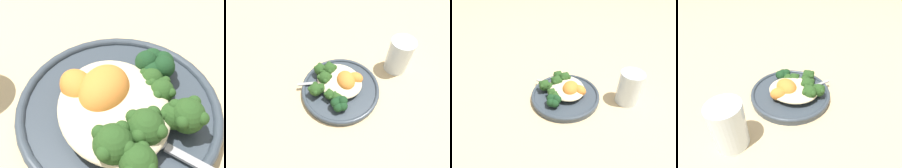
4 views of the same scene
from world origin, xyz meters
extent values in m
plane|color=#D6B784|center=(0.00, 0.00, 0.00)|extent=(4.00, 4.00, 0.00)
cylinder|color=#38424C|center=(-0.01, 0.01, 0.01)|extent=(0.24, 0.24, 0.02)
torus|color=#38424C|center=(-0.01, 0.01, 0.02)|extent=(0.24, 0.24, 0.01)
ellipsoid|color=beige|center=(-0.02, 0.01, 0.04)|extent=(0.15, 0.13, 0.03)
ellipsoid|color=#9EBC66|center=(-0.03, 0.02, 0.03)|extent=(0.07, 0.02, 0.02)
sphere|color=#284C1E|center=(-0.07, 0.03, 0.04)|extent=(0.04, 0.04, 0.04)
sphere|color=#284C1E|center=(-0.06, 0.04, 0.05)|extent=(0.02, 0.02, 0.02)
sphere|color=#284C1E|center=(-0.08, 0.04, 0.05)|extent=(0.02, 0.02, 0.02)
sphere|color=#284C1E|center=(-0.08, 0.01, 0.05)|extent=(0.02, 0.02, 0.02)
sphere|color=#284C1E|center=(-0.06, 0.01, 0.05)|extent=(0.02, 0.02, 0.02)
ellipsoid|color=#9EBC66|center=(-0.05, 0.01, 0.03)|extent=(0.10, 0.03, 0.02)
sphere|color=#284C1E|center=(-0.09, 0.01, 0.04)|extent=(0.04, 0.04, 0.04)
sphere|color=#284C1E|center=(-0.08, 0.02, 0.05)|extent=(0.01, 0.01, 0.01)
sphere|color=#284C1E|center=(-0.10, 0.02, 0.05)|extent=(0.01, 0.01, 0.01)
sphere|color=#284C1E|center=(-0.10, 0.00, 0.05)|extent=(0.01, 0.01, 0.01)
sphere|color=#284C1E|center=(-0.08, 0.00, 0.05)|extent=(0.01, 0.01, 0.01)
ellipsoid|color=#9EBC66|center=(-0.02, 0.01, 0.03)|extent=(0.08, 0.06, 0.01)
sphere|color=#284C1E|center=(-0.06, -0.01, 0.04)|extent=(0.04, 0.04, 0.04)
sphere|color=#284C1E|center=(-0.05, 0.00, 0.05)|extent=(0.02, 0.02, 0.02)
sphere|color=#284C1E|center=(-0.07, 0.00, 0.05)|extent=(0.02, 0.02, 0.02)
sphere|color=#284C1E|center=(-0.07, -0.02, 0.05)|extent=(0.02, 0.02, 0.02)
sphere|color=#284C1E|center=(-0.05, -0.02, 0.05)|extent=(0.02, 0.02, 0.02)
ellipsoid|color=#9EBC66|center=(-0.03, -0.01, 0.03)|extent=(0.07, 0.10, 0.02)
sphere|color=#284C1E|center=(-0.05, -0.06, 0.04)|extent=(0.04, 0.04, 0.04)
sphere|color=#284C1E|center=(-0.04, -0.05, 0.05)|extent=(0.01, 0.01, 0.01)
sphere|color=#284C1E|center=(-0.06, -0.05, 0.05)|extent=(0.01, 0.01, 0.01)
sphere|color=#284C1E|center=(-0.06, -0.07, 0.05)|extent=(0.01, 0.01, 0.01)
sphere|color=#284C1E|center=(-0.04, -0.07, 0.05)|extent=(0.01, 0.01, 0.01)
ellipsoid|color=#9EBC66|center=(-0.02, -0.01, 0.03)|extent=(0.06, 0.09, 0.01)
sphere|color=#284C1E|center=(-0.05, -0.05, 0.04)|extent=(0.03, 0.03, 0.03)
sphere|color=#284C1E|center=(-0.05, -0.03, 0.04)|extent=(0.01, 0.01, 0.01)
sphere|color=#284C1E|center=(-0.05, -0.06, 0.04)|extent=(0.01, 0.01, 0.01)
ellipsoid|color=#9EBC66|center=(-0.01, 0.00, 0.03)|extent=(0.03, 0.10, 0.02)
sphere|color=#284C1E|center=(-0.01, -0.04, 0.04)|extent=(0.03, 0.03, 0.03)
sphere|color=#284C1E|center=(0.00, -0.04, 0.04)|extent=(0.01, 0.01, 0.01)
sphere|color=#284C1E|center=(-0.02, -0.04, 0.04)|extent=(0.01, 0.01, 0.01)
sphere|color=#284C1E|center=(-0.02, -0.05, 0.04)|extent=(0.01, 0.01, 0.01)
sphere|color=#284C1E|center=(0.00, -0.05, 0.04)|extent=(0.01, 0.01, 0.01)
ellipsoid|color=#9EBC66|center=(0.00, -0.01, 0.03)|extent=(0.04, 0.07, 0.02)
sphere|color=#284C1E|center=(0.01, -0.04, 0.04)|extent=(0.03, 0.03, 0.03)
sphere|color=#284C1E|center=(0.02, -0.03, 0.04)|extent=(0.01, 0.01, 0.01)
sphere|color=#284C1E|center=(0.00, -0.03, 0.04)|extent=(0.01, 0.01, 0.01)
sphere|color=#284C1E|center=(0.00, -0.05, 0.04)|extent=(0.01, 0.01, 0.01)
sphere|color=#284C1E|center=(0.02, -0.05, 0.04)|extent=(0.01, 0.01, 0.01)
ellipsoid|color=orange|center=(0.02, 0.05, 0.04)|extent=(0.06, 0.05, 0.04)
ellipsoid|color=orange|center=(0.00, 0.02, 0.04)|extent=(0.09, 0.09, 0.05)
sphere|color=#193D1E|center=(0.04, -0.05, 0.04)|extent=(0.03, 0.03, 0.03)
sphere|color=#193D1E|center=(0.03, -0.04, 0.04)|extent=(0.03, 0.03, 0.03)
sphere|color=#193D1E|center=(0.02, -0.04, 0.04)|extent=(0.03, 0.03, 0.03)
sphere|color=#193D1E|center=(0.02, -0.06, 0.04)|extent=(0.03, 0.03, 0.03)
sphere|color=#193D1E|center=(0.03, -0.06, 0.04)|extent=(0.03, 0.03, 0.03)
cube|color=#A3A3A8|center=(-0.10, -0.05, 0.02)|extent=(0.05, 0.05, 0.00)
ellipsoid|color=#A3A3A8|center=(-0.06, -0.02, 0.03)|extent=(0.05, 0.04, 0.01)
cylinder|color=silver|center=(0.08, 0.20, 0.06)|extent=(0.08, 0.08, 0.12)
camera|label=1|loc=(-0.22, 0.06, 0.32)|focal=50.00mm
camera|label=2|loc=(0.18, -0.24, 0.47)|focal=28.00mm
camera|label=3|loc=(0.44, -0.17, 0.43)|focal=28.00mm
camera|label=4|loc=(-0.11, 0.41, 0.36)|focal=28.00mm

